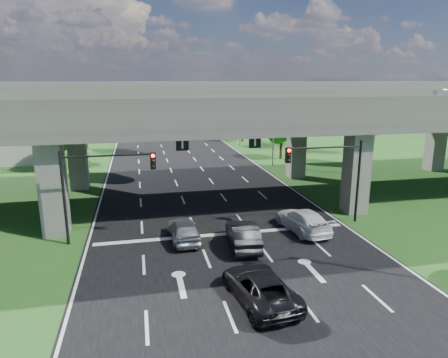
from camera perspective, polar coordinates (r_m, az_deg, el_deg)
name	(u,v)px	position (r m, az deg, el deg)	size (l,w,h in m)	color
ground	(237,256)	(24.04, 1.81, -10.96)	(160.00, 160.00, 0.00)	#1F4D18
road	(207,206)	(33.18, -2.38, -3.81)	(18.00, 120.00, 0.03)	black
overpass	(202,107)	(33.65, -3.12, 10.16)	(80.00, 15.00, 10.00)	#3D3B38
signal_right	(332,167)	(28.95, 15.13, 1.62)	(5.76, 0.54, 6.00)	black
signal_left	(99,179)	(25.90, -17.38, 0.04)	(5.76, 0.54, 6.00)	black
streetlight_far	(271,118)	(47.91, 6.69, 8.72)	(3.38, 0.25, 10.00)	gray
streetlight_beyond	(238,108)	(63.21, 1.95, 10.04)	(3.38, 0.25, 10.00)	gray
tree_left_near	(58,129)	(48.21, -22.61, 6.56)	(4.50, 4.50, 7.80)	black
tree_left_mid	(45,128)	(56.66, -24.17, 6.70)	(3.91, 3.90, 6.76)	black
tree_left_far	(85,115)	(63.80, -19.29, 8.68)	(4.80, 4.80, 8.32)	black
tree_right_near	(282,125)	(52.78, 8.30, 7.67)	(4.20, 4.20, 7.28)	black
tree_right_mid	(282,121)	(61.31, 8.32, 8.22)	(3.91, 3.90, 6.76)	black
tree_right_far	(243,113)	(67.64, 2.72, 9.42)	(4.50, 4.50, 7.80)	black
car_silver	(184,230)	(26.02, -5.77, -7.20)	(1.75, 4.34, 1.48)	#A9ACB1
car_dark	(243,234)	(25.03, 2.71, -7.91)	(1.65, 4.74, 1.56)	black
car_white	(302,220)	(28.03, 11.14, -5.79)	(2.11, 5.19, 1.51)	silver
car_trailing	(260,287)	(19.34, 5.14, -15.09)	(2.40, 5.21, 1.45)	black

